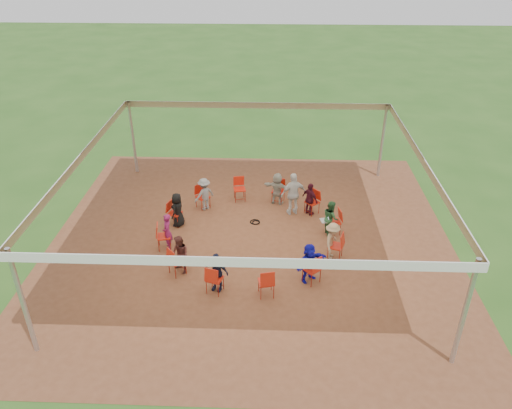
{
  "coord_description": "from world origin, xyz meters",
  "views": [
    {
      "loc": [
        0.68,
        -13.62,
        9.09
      ],
      "look_at": [
        0.15,
        0.3,
        1.19
      ],
      "focal_mm": 35.0,
      "sensor_mm": 36.0,
      "label": 1
    }
  ],
  "objects_px": {
    "person_seated_6": "(180,255)",
    "chair_6": "(164,236)",
    "chair_0": "(334,222)",
    "person_seated_1": "(310,199)",
    "laptop": "(326,219)",
    "person_seated_0": "(331,218)",
    "chair_4": "(203,197)",
    "person_seated_9": "(332,241)",
    "person_seated_7": "(216,272)",
    "chair_8": "(215,279)",
    "chair_10": "(312,269)",
    "person_seated_3": "(204,194)",
    "person_seated_2": "(277,189)",
    "person_seated_5": "(167,232)",
    "chair_1": "(312,202)",
    "chair_2": "(278,191)",
    "chair_7": "(177,261)",
    "standing_person": "(294,194)",
    "chair_9": "(266,282)",
    "chair_5": "(175,213)",
    "person_seated_4": "(178,210)",
    "person_seated_8": "(309,263)",
    "chair_3": "(240,189)",
    "chair_11": "(335,246)",
    "cable_coil": "(255,222)"
  },
  "relations": [
    {
      "from": "person_seated_0",
      "to": "standing_person",
      "type": "distance_m",
      "value": 1.75
    },
    {
      "from": "person_seated_3",
      "to": "person_seated_9",
      "type": "bearing_deg",
      "value": 105.0
    },
    {
      "from": "person_seated_8",
      "to": "laptop",
      "type": "bearing_deg",
      "value": 33.06
    },
    {
      "from": "chair_4",
      "to": "chair_0",
      "type": "bearing_deg",
      "value": 120.0
    },
    {
      "from": "chair_1",
      "to": "person_seated_6",
      "type": "relative_size",
      "value": 0.74
    },
    {
      "from": "chair_7",
      "to": "cable_coil",
      "type": "relative_size",
      "value": 1.98
    },
    {
      "from": "chair_3",
      "to": "chair_6",
      "type": "distance_m",
      "value": 3.94
    },
    {
      "from": "chair_7",
      "to": "chair_11",
      "type": "bearing_deg",
      "value": 60.0
    },
    {
      "from": "chair_11",
      "to": "person_seated_8",
      "type": "xyz_separation_m",
      "value": [
        -0.88,
        -1.11,
        0.16
      ]
    },
    {
      "from": "chair_10",
      "to": "person_seated_1",
      "type": "relative_size",
      "value": 0.74
    },
    {
      "from": "person_seated_2",
      "to": "person_seated_5",
      "type": "relative_size",
      "value": 1.0
    },
    {
      "from": "chair_9",
      "to": "person_seated_2",
      "type": "bearing_deg",
      "value": 75.34
    },
    {
      "from": "person_seated_6",
      "to": "chair_6",
      "type": "bearing_deg",
      "value": 169.7
    },
    {
      "from": "chair_9",
      "to": "person_seated_1",
      "type": "relative_size",
      "value": 0.74
    },
    {
      "from": "person_seated_3",
      "to": "person_seated_9",
      "type": "relative_size",
      "value": 1.0
    },
    {
      "from": "chair_7",
      "to": "standing_person",
      "type": "height_order",
      "value": "standing_person"
    },
    {
      "from": "chair_11",
      "to": "chair_7",
      "type": "bearing_deg",
      "value": 120.0
    },
    {
      "from": "laptop",
      "to": "person_seated_7",
      "type": "bearing_deg",
      "value": 121.02
    },
    {
      "from": "person_seated_1",
      "to": "person_seated_7",
      "type": "relative_size",
      "value": 1.0
    },
    {
      "from": "chair_4",
      "to": "person_seated_5",
      "type": "distance_m",
      "value": 2.73
    },
    {
      "from": "person_seated_3",
      "to": "person_seated_5",
      "type": "height_order",
      "value": "same"
    },
    {
      "from": "chair_0",
      "to": "person_seated_1",
      "type": "relative_size",
      "value": 0.74
    },
    {
      "from": "person_seated_5",
      "to": "person_seated_6",
      "type": "height_order",
      "value": "same"
    },
    {
      "from": "chair_0",
      "to": "person_seated_3",
      "type": "xyz_separation_m",
      "value": [
        -4.49,
        1.45,
        0.16
      ]
    },
    {
      "from": "person_seated_1",
      "to": "person_seated_5",
      "type": "distance_m",
      "value": 5.14
    },
    {
      "from": "chair_6",
      "to": "person_seated_8",
      "type": "distance_m",
      "value": 4.72
    },
    {
      "from": "chair_10",
      "to": "person_seated_1",
      "type": "height_order",
      "value": "person_seated_1"
    },
    {
      "from": "person_seated_7",
      "to": "person_seated_5",
      "type": "bearing_deg",
      "value": 150.0
    },
    {
      "from": "person_seated_4",
      "to": "person_seated_5",
      "type": "relative_size",
      "value": 1.0
    },
    {
      "from": "chair_1",
      "to": "standing_person",
      "type": "distance_m",
      "value": 0.76
    },
    {
      "from": "chair_5",
      "to": "person_seated_4",
      "type": "bearing_deg",
      "value": 90.0
    },
    {
      "from": "person_seated_2",
      "to": "person_seated_8",
      "type": "distance_m",
      "value": 4.61
    },
    {
      "from": "laptop",
      "to": "person_seated_0",
      "type": "bearing_deg",
      "value": -90.0
    },
    {
      "from": "chair_6",
      "to": "person_seated_5",
      "type": "height_order",
      "value": "person_seated_5"
    },
    {
      "from": "person_seated_3",
      "to": "laptop",
      "type": "relative_size",
      "value": 3.21
    },
    {
      "from": "chair_8",
      "to": "chair_10",
      "type": "height_order",
      "value": "same"
    },
    {
      "from": "person_seated_8",
      "to": "standing_person",
      "type": "xyz_separation_m",
      "value": [
        -0.35,
        3.79,
        0.18
      ]
    },
    {
      "from": "chair_2",
      "to": "chair_4",
      "type": "bearing_deg",
      "value": 30.0
    },
    {
      "from": "chair_4",
      "to": "person_seated_9",
      "type": "height_order",
      "value": "person_seated_9"
    },
    {
      "from": "chair_3",
      "to": "chair_4",
      "type": "distance_m",
      "value": 1.44
    },
    {
      "from": "chair_0",
      "to": "chair_10",
      "type": "height_order",
      "value": "same"
    },
    {
      "from": "person_seated_5",
      "to": "person_seated_3",
      "type": "bearing_deg",
      "value": 150.0
    },
    {
      "from": "chair_9",
      "to": "person_seated_6",
      "type": "distance_m",
      "value": 2.73
    },
    {
      "from": "chair_10",
      "to": "chair_11",
      "type": "relative_size",
      "value": 1.0
    },
    {
      "from": "chair_11",
      "to": "person_seated_8",
      "type": "distance_m",
      "value": 1.42
    },
    {
      "from": "cable_coil",
      "to": "chair_3",
      "type": "bearing_deg",
      "value": 111.93
    },
    {
      "from": "person_seated_3",
      "to": "person_seated_1",
      "type": "bearing_deg",
      "value": 135.0
    },
    {
      "from": "person_seated_3",
      "to": "chair_7",
      "type": "bearing_deg",
      "value": 43.74
    },
    {
      "from": "chair_2",
      "to": "person_seated_7",
      "type": "bearing_deg",
      "value": 90.0
    },
    {
      "from": "chair_1",
      "to": "chair_9",
      "type": "relative_size",
      "value": 1.0
    }
  ]
}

